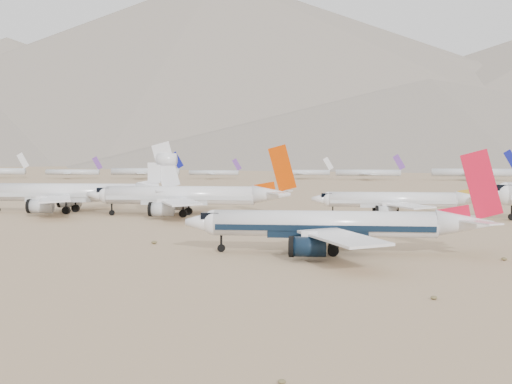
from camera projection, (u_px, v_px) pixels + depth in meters
ground at (333, 259)px, 103.36m from camera, size 7000.00×7000.00×0.00m
main_airliner at (338, 225)px, 108.93m from camera, size 45.60×44.54×16.09m
row2_gold_tail at (400, 200)px, 173.17m from camera, size 41.05×40.14×14.61m
row2_orange_tail at (188, 196)px, 175.72m from camera, size 49.69×48.61×17.73m
row2_white_trijet at (76, 192)px, 184.87m from camera, size 52.66×51.46×18.66m
distant_storage_row at (364, 172)px, 432.96m from camera, size 563.51×56.39×16.05m
mountain_range at (367, 82)px, 1720.36m from camera, size 7354.00×3024.00×470.00m
desert_scrub at (421, 301)px, 72.38m from camera, size 261.14×121.67×0.63m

